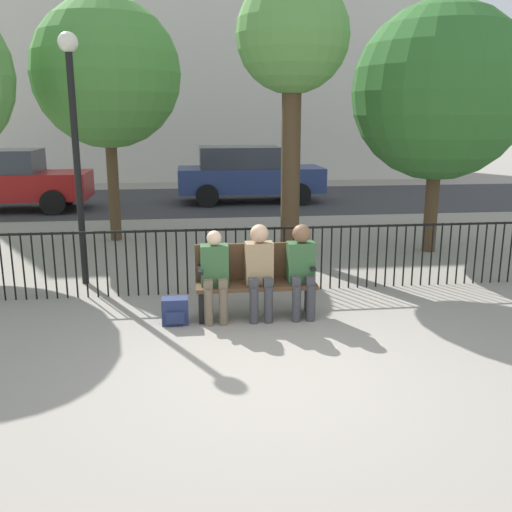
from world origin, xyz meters
The scene contains 15 objects.
ground_plane centered at (0.00, 0.00, 0.00)m, with size 80.00×80.00×0.00m, color gray.
park_bench centered at (0.00, 1.80, 0.49)m, with size 1.51×0.45×0.92m.
seated_person_0 centered at (-0.52, 1.67, 0.63)m, with size 0.34×0.39×1.14m.
seated_person_1 centered at (0.04, 1.68, 0.68)m, with size 0.34×0.39×1.20m.
seated_person_2 centered at (0.57, 1.68, 0.68)m, with size 0.34×0.39×1.19m.
backpack centered at (-1.02, 1.60, 0.16)m, with size 0.32×0.24×0.33m.
fence_railing centered at (-0.02, 2.81, 0.56)m, with size 9.01×0.03×0.95m.
tree_0 centered at (-2.31, 6.68, 3.27)m, with size 2.85×2.85×4.71m.
tree_1 centered at (3.68, 4.94, 2.89)m, with size 3.12×3.12×4.46m.
tree_3 centered at (0.96, 4.66, 3.67)m, with size 1.88×1.88×4.71m.
lamp_post centered at (-2.41, 3.53, 2.40)m, with size 0.28×0.28×3.63m.
street_surface centered at (0.00, 12.00, 0.00)m, with size 24.00×6.00×0.01m.
parked_car_0 centered at (0.94, 11.59, 0.84)m, with size 4.20×1.94×1.62m.
parked_car_1 centered at (-5.65, 10.81, 0.84)m, with size 4.20×1.94×1.62m.
building_facade centered at (0.00, 20.00, 6.27)m, with size 20.00×6.00×12.54m.
Camera 1 is at (-0.83, -5.10, 2.50)m, focal length 40.00 mm.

